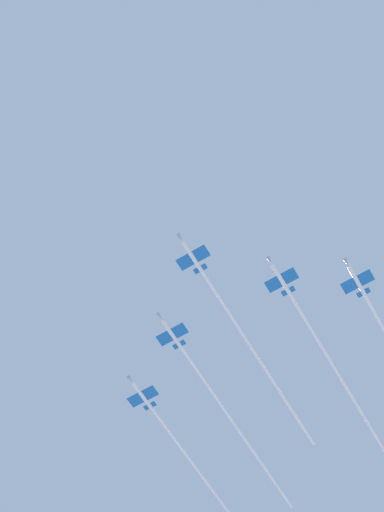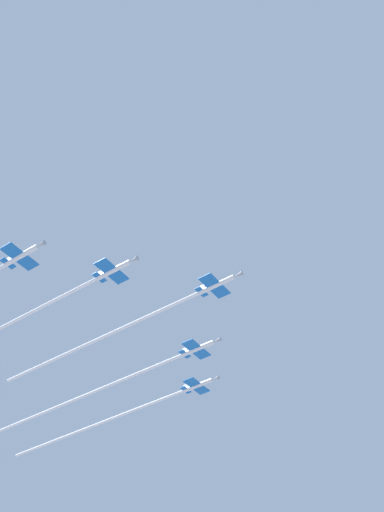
# 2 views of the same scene
# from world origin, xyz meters

# --- Properties ---
(jet_lead) EXTENTS (17.03, 75.53, 2.54)m
(jet_lead) POSITION_xyz_m (19.26, -40.17, 169.19)
(jet_lead) COLOR white
(jet_port_inner) EXTENTS (18.83, 85.64, 2.54)m
(jet_port_inner) POSITION_xyz_m (6.47, -64.53, 168.17)
(jet_port_inner) COLOR white
(jet_starboard_inner) EXTENTS (17.27, 76.87, 2.54)m
(jet_starboard_inner) POSITION_xyz_m (38.93, -54.59, 170.20)
(jet_starboard_inner) COLOR white
(jet_port_outer) EXTENTS (17.68, 79.21, 2.54)m
(jet_port_outer) POSITION_xyz_m (-8.60, -76.07, 170.22)
(jet_port_outer) COLOR white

